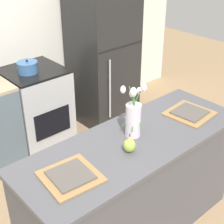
{
  "coord_description": "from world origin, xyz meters",
  "views": [
    {
      "loc": [
        -1.48,
        -1.41,
        2.26
      ],
      "look_at": [
        0.0,
        0.25,
        1.02
      ],
      "focal_mm": 55.0,
      "sensor_mm": 36.0,
      "label": 1
    }
  ],
  "objects_px": {
    "flower_vase": "(133,116)",
    "plate_setting_left": "(71,176)",
    "plate_setting_right": "(190,113)",
    "pear_figurine": "(129,145)",
    "stove_range": "(37,109)",
    "refrigerator": "(103,56)",
    "cooking_pot": "(28,67)"
  },
  "relations": [
    {
      "from": "flower_vase",
      "to": "cooking_pot",
      "type": "height_order",
      "value": "flower_vase"
    },
    {
      "from": "refrigerator",
      "to": "pear_figurine",
      "type": "relative_size",
      "value": 12.02
    },
    {
      "from": "flower_vase",
      "to": "cooking_pot",
      "type": "relative_size",
      "value": 2.04
    },
    {
      "from": "stove_range",
      "to": "plate_setting_right",
      "type": "relative_size",
      "value": 2.55
    },
    {
      "from": "plate_setting_left",
      "to": "cooking_pot",
      "type": "relative_size",
      "value": 1.71
    },
    {
      "from": "pear_figurine",
      "to": "plate_setting_left",
      "type": "relative_size",
      "value": 0.39
    },
    {
      "from": "refrigerator",
      "to": "flower_vase",
      "type": "distance_m",
      "value": 1.87
    },
    {
      "from": "plate_setting_right",
      "to": "cooking_pot",
      "type": "xyz_separation_m",
      "value": [
        -0.56,
        1.59,
        0.07
      ]
    },
    {
      "from": "pear_figurine",
      "to": "plate_setting_right",
      "type": "height_order",
      "value": "pear_figurine"
    },
    {
      "from": "plate_setting_right",
      "to": "plate_setting_left",
      "type": "bearing_deg",
      "value": 180.0
    },
    {
      "from": "refrigerator",
      "to": "plate_setting_right",
      "type": "bearing_deg",
      "value": -105.87
    },
    {
      "from": "plate_setting_right",
      "to": "stove_range",
      "type": "bearing_deg",
      "value": 106.6
    },
    {
      "from": "flower_vase",
      "to": "plate_setting_left",
      "type": "xyz_separation_m",
      "value": [
        -0.61,
        -0.08,
        -0.15
      ]
    },
    {
      "from": "flower_vase",
      "to": "pear_figurine",
      "type": "xyz_separation_m",
      "value": [
        -0.16,
        -0.13,
        -0.1
      ]
    },
    {
      "from": "flower_vase",
      "to": "plate_setting_left",
      "type": "bearing_deg",
      "value": -172.13
    },
    {
      "from": "plate_setting_left",
      "to": "cooking_pot",
      "type": "distance_m",
      "value": 1.71
    },
    {
      "from": "plate_setting_left",
      "to": "cooking_pot",
      "type": "xyz_separation_m",
      "value": [
        0.62,
        1.59,
        0.07
      ]
    },
    {
      "from": "cooking_pot",
      "to": "stove_range",
      "type": "bearing_deg",
      "value": 27.06
    },
    {
      "from": "pear_figurine",
      "to": "plate_setting_right",
      "type": "distance_m",
      "value": 0.72
    },
    {
      "from": "refrigerator",
      "to": "pear_figurine",
      "type": "distance_m",
      "value": 2.05
    },
    {
      "from": "stove_range",
      "to": "plate_setting_left",
      "type": "xyz_separation_m",
      "value": [
        -0.69,
        -1.63,
        0.45
      ]
    },
    {
      "from": "refrigerator",
      "to": "plate_setting_right",
      "type": "height_order",
      "value": "refrigerator"
    },
    {
      "from": "stove_range",
      "to": "pear_figurine",
      "type": "distance_m",
      "value": 1.76
    },
    {
      "from": "flower_vase",
      "to": "pear_figurine",
      "type": "height_order",
      "value": "flower_vase"
    },
    {
      "from": "stove_range",
      "to": "plate_setting_right",
      "type": "xyz_separation_m",
      "value": [
        0.49,
        -1.63,
        0.45
      ]
    },
    {
      "from": "stove_range",
      "to": "refrigerator",
      "type": "xyz_separation_m",
      "value": [
        0.95,
        0.0,
        0.37
      ]
    },
    {
      "from": "plate_setting_left",
      "to": "stove_range",
      "type": "bearing_deg",
      "value": 67.17
    },
    {
      "from": "refrigerator",
      "to": "flower_vase",
      "type": "relative_size",
      "value": 3.9
    },
    {
      "from": "flower_vase",
      "to": "cooking_pot",
      "type": "bearing_deg",
      "value": 89.85
    },
    {
      "from": "pear_figurine",
      "to": "stove_range",
      "type": "bearing_deg",
      "value": 82.12
    },
    {
      "from": "pear_figurine",
      "to": "flower_vase",
      "type": "bearing_deg",
      "value": 38.95
    },
    {
      "from": "plate_setting_left",
      "to": "plate_setting_right",
      "type": "relative_size",
      "value": 1.0
    }
  ]
}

